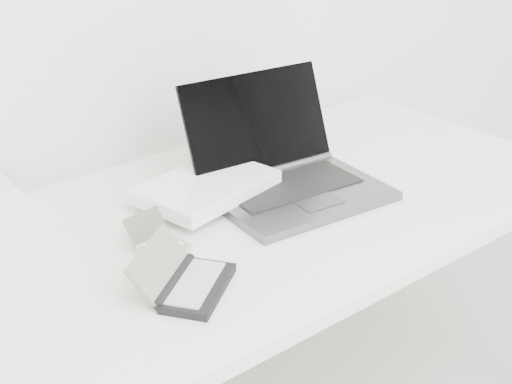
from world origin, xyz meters
TOP-DOWN VIEW (x-y plane):
  - desk at (0.00, 1.55)m, footprint 1.60×0.80m
  - laptop_large at (0.04, 1.60)m, footprint 0.55×0.41m
  - pda_silver at (-0.27, 1.52)m, footprint 0.10×0.12m
  - palmtop_charcoal at (-0.31, 1.36)m, footprint 0.23×0.22m

SIDE VIEW (x-z plane):
  - desk at x=0.00m, z-range 0.32..1.05m
  - pda_silver at x=-0.27m, z-range 0.71..0.78m
  - palmtop_charcoal at x=-0.31m, z-range 0.71..0.79m
  - laptop_large at x=0.04m, z-range 0.65..0.89m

